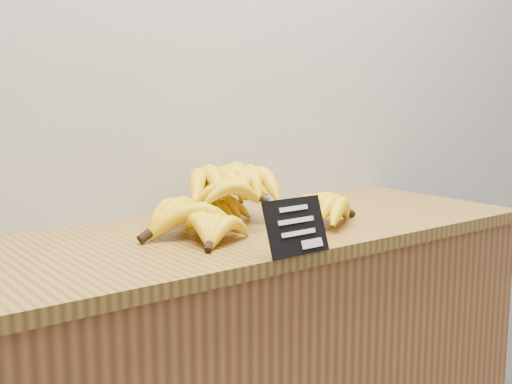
% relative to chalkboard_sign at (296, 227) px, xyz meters
% --- Properties ---
extents(counter_top, '(1.45, 0.54, 0.03)m').
position_rel_chalkboard_sign_xyz_m(counter_top, '(0.06, 0.26, -0.07)').
color(counter_top, olive).
rests_on(counter_top, counter).
extents(chalkboard_sign, '(0.14, 0.04, 0.11)m').
position_rel_chalkboard_sign_xyz_m(chalkboard_sign, '(0.00, 0.00, 0.00)').
color(chalkboard_sign, black).
rests_on(chalkboard_sign, counter_top).
extents(banana_pile, '(0.55, 0.40, 0.13)m').
position_rel_chalkboard_sign_xyz_m(banana_pile, '(0.05, 0.28, 0.01)').
color(banana_pile, yellow).
rests_on(banana_pile, counter_top).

